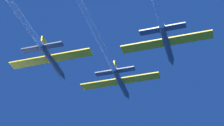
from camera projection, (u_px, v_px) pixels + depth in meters
jet_lead at (93, 27)px, 66.82m from camera, size 16.27×58.76×2.69m
jet_left_wing at (11, 2)px, 62.52m from camera, size 16.27×55.18×2.69m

